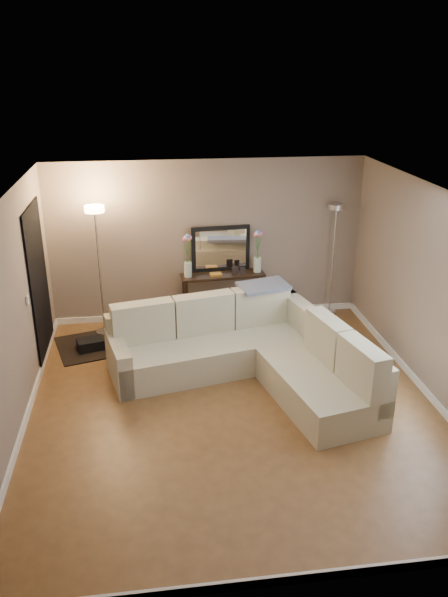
{
  "coord_description": "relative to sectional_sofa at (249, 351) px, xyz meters",
  "views": [
    {
      "loc": [
        -0.95,
        -6.16,
        3.97
      ],
      "look_at": [
        0.0,
        0.8,
        1.1
      ],
      "focal_mm": 35.0,
      "sensor_mm": 36.0,
      "label": 1
    }
  ],
  "objects": [
    {
      "name": "flower_vase_left",
      "position": [
        -0.67,
        1.79,
        0.74
      ],
      "size": [
        0.16,
        0.13,
        0.7
      ],
      "color": "silver",
      "rests_on": "console_table"
    },
    {
      "name": "wall_back",
      "position": [
        -0.32,
        2.09,
        0.93
      ],
      "size": [
        5.0,
        0.02,
        2.6
      ],
      "primitive_type": "cube",
      "color": "gray",
      "rests_on": "ground"
    },
    {
      "name": "switch_plate",
      "position": [
        -2.8,
        0.18,
        0.83
      ],
      "size": [
        0.02,
        0.08,
        0.12
      ],
      "primitive_type": "cube",
      "color": "white",
      "rests_on": "ground"
    },
    {
      "name": "ceiling",
      "position": [
        -0.32,
        -0.67,
        2.24
      ],
      "size": [
        5.0,
        5.5,
        0.01
      ],
      "primitive_type": "cube",
      "color": "white",
      "rests_on": "ground"
    },
    {
      "name": "wall_left",
      "position": [
        -2.83,
        -0.67,
        0.93
      ],
      "size": [
        0.02,
        5.5,
        2.6
      ],
      "primitive_type": "cube",
      "color": "gray",
      "rests_on": "ground"
    },
    {
      "name": "baseboard_back",
      "position": [
        -0.32,
        2.06,
        -0.32
      ],
      "size": [
        5.0,
        0.03,
        0.1
      ],
      "primitive_type": "cube",
      "color": "white",
      "rests_on": "ground"
    },
    {
      "name": "baseboard_front",
      "position": [
        -0.32,
        -3.41,
        -0.32
      ],
      "size": [
        5.0,
        0.03,
        0.1
      ],
      "primitive_type": "cube",
      "color": "white",
      "rests_on": "ground"
    },
    {
      "name": "table_decor",
      "position": [
        -0.11,
        1.79,
        0.48
      ],
      "size": [
        0.57,
        0.14,
        0.13
      ],
      "color": "orange",
      "rests_on": "console_table"
    },
    {
      "name": "charcoal_rug",
      "position": [
        -2.02,
        1.24,
        -0.36
      ],
      "size": [
        1.54,
        1.32,
        0.02
      ],
      "primitive_type": "cube",
      "rotation": [
        0.0,
        0.0,
        0.28
      ],
      "color": "black",
      "rests_on": "floor"
    },
    {
      "name": "sectional_sofa",
      "position": [
        0.0,
        0.0,
        0.0
      ],
      "size": [
        3.33,
        2.84,
        0.99
      ],
      "color": "beige",
      "rests_on": "floor"
    },
    {
      "name": "baseboard_left",
      "position": [
        -2.81,
        -0.67,
        -0.32
      ],
      "size": [
        0.03,
        5.5,
        0.1
      ],
      "primitive_type": "cube",
      "color": "white",
      "rests_on": "ground"
    },
    {
      "name": "wall_front",
      "position": [
        -0.32,
        -3.43,
        0.93
      ],
      "size": [
        5.0,
        0.02,
        2.6
      ],
      "primitive_type": "cube",
      "color": "gray",
      "rests_on": "ground"
    },
    {
      "name": "black_bag",
      "position": [
        -2.19,
        1.08,
        -0.32
      ],
      "size": [
        0.43,
        0.36,
        0.24
      ],
      "primitive_type": "cube",
      "rotation": [
        0.0,
        0.0,
        0.28
      ],
      "color": "black",
      "rests_on": "charcoal_rug"
    },
    {
      "name": "leaning_mirror",
      "position": [
        -0.12,
        2.0,
        0.82
      ],
      "size": [
        0.94,
        0.11,
        0.74
      ],
      "color": "black",
      "rests_on": "console_table"
    },
    {
      "name": "doorway",
      "position": [
        -2.8,
        1.03,
        0.73
      ],
      "size": [
        0.02,
        1.2,
        2.2
      ],
      "primitive_type": "cube",
      "color": "black",
      "rests_on": "ground"
    },
    {
      "name": "console_table",
      "position": [
        -0.19,
        1.82,
        0.1
      ],
      "size": [
        1.36,
        0.46,
        0.82
      ],
      "color": "black",
      "rests_on": "floor"
    },
    {
      "name": "floor_lamp_unlit",
      "position": [
        1.72,
        1.92,
        0.96
      ],
      "size": [
        0.3,
        0.3,
        1.88
      ],
      "color": "silver",
      "rests_on": "floor"
    },
    {
      "name": "floor_lamp_lit",
      "position": [
        -2.02,
        1.64,
        1.07
      ],
      "size": [
        0.35,
        0.35,
        2.03
      ],
      "color": "silver",
      "rests_on": "floor"
    },
    {
      "name": "wall_right",
      "position": [
        2.19,
        -0.67,
        0.93
      ],
      "size": [
        0.02,
        5.5,
        2.6
      ],
      "primitive_type": "cube",
      "color": "gray",
      "rests_on": "ground"
    },
    {
      "name": "floor",
      "position": [
        -0.32,
        -0.67,
        -0.37
      ],
      "size": [
        5.0,
        5.5,
        0.01
      ],
      "primitive_type": "cube",
      "color": "brown",
      "rests_on": "ground"
    },
    {
      "name": "throw_blanket",
      "position": [
        0.34,
        0.8,
        0.62
      ],
      "size": [
        0.8,
        0.59,
        0.09
      ],
      "primitive_type": "cube",
      "rotation": [
        0.1,
        0.0,
        0.27
      ],
      "color": "slate",
      "rests_on": "sectional_sofa"
    },
    {
      "name": "baseboard_right",
      "position": [
        2.16,
        -0.67,
        -0.32
      ],
      "size": [
        0.03,
        5.5,
        0.1
      ],
      "primitive_type": "cube",
      "color": "white",
      "rests_on": "ground"
    },
    {
      "name": "flower_vase_right",
      "position": [
        0.46,
        1.87,
        0.74
      ],
      "size": [
        0.16,
        0.13,
        0.7
      ],
      "color": "silver",
      "rests_on": "console_table"
    }
  ]
}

